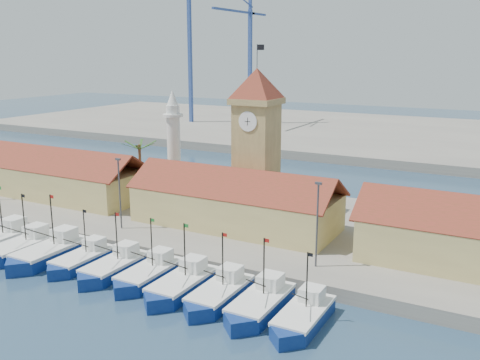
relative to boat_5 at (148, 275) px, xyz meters
The scene contains 20 objects.
ground 3.47m from the boat_5, 71.59° to the right, with size 400.00×400.00×0.00m, color #1C344B.
quay 20.81m from the boat_5, 87.05° to the left, with size 140.00×32.00×1.50m, color gray.
terminal 106.78m from the boat_5, 89.42° to the left, with size 240.00×80.00×2.00m, color gray.
boat_1 17.83m from the boat_5, behind, with size 3.69×10.11×7.65m.
boat_2 13.59m from the boat_5, behind, with size 3.88×10.62×8.03m.
boat_3 9.04m from the boat_5, behind, with size 3.26×8.94×6.76m.
boat_4 4.43m from the boat_5, behind, with size 3.44×9.43×7.13m.
boat_5 is the anchor object (origin of this frame).
boat_6 4.56m from the boat_5, ahead, with size 3.57×9.77×7.39m.
boat_7 8.85m from the boat_5, ahead, with size 3.44×9.44×7.14m.
boat_8 13.20m from the boat_5, ahead, with size 3.55×9.73×7.36m.
boat_9 17.54m from the boat_5, ahead, with size 3.33×9.12×6.90m.
hall_left 35.34m from the boat_5, 151.52° to the left, with size 31.20×10.13×7.61m.
hall_center 17.12m from the boat_5, 86.34° to the left, with size 27.04×10.13×7.61m.
clock_tower 25.41m from the boat_5, 87.30° to the left, with size 5.80×5.80×22.70m.
minaret 29.81m from the boat_5, 119.34° to the left, with size 3.00×3.00×16.30m.
palm_tree 30.12m from the boat_5, 129.73° to the left, with size 5.60×5.03×8.39m.
lamp_posts 10.61m from the boat_5, 79.84° to the left, with size 80.70×0.25×9.03m.
crane_blue_far 117.65m from the boat_5, 121.52° to the left, with size 1.00×32.36×47.18m.
crane_blue_near 114.31m from the boat_5, 112.25° to the left, with size 1.00×31.25×40.37m.
Camera 1 is at (31.76, -37.44, 23.19)m, focal length 40.00 mm.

